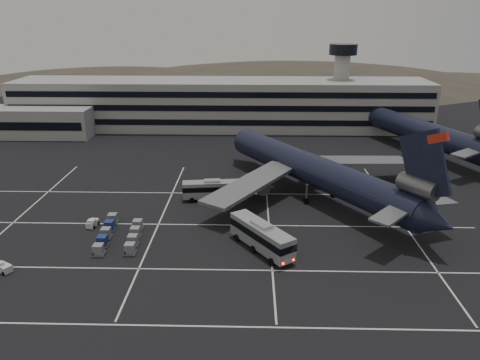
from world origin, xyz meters
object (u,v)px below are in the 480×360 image
object	(u,v)px
trijet_main	(316,171)
bus_far	(212,189)
tug_a	(92,223)
uld_cluster	(118,235)
bus_near	(261,235)

from	to	relation	value
trijet_main	bus_far	world-z (taller)	trijet_main
tug_a	uld_cluster	size ratio (longest dim) A/B	0.19
trijet_main	uld_cluster	size ratio (longest dim) A/B	4.03
bus_far	tug_a	world-z (taller)	bus_far
bus_near	uld_cluster	size ratio (longest dim) A/B	0.93
bus_near	uld_cluster	distance (m)	21.87
trijet_main	bus_near	world-z (taller)	trijet_main
bus_near	trijet_main	bearing A→B (deg)	28.59
trijet_main	bus_far	bearing A→B (deg)	151.48
uld_cluster	bus_near	bearing A→B (deg)	-7.45
tug_a	uld_cluster	distance (m)	6.84
uld_cluster	trijet_main	bearing A→B (deg)	29.25
tug_a	uld_cluster	world-z (taller)	uld_cluster
bus_near	uld_cluster	bearing A→B (deg)	137.56
trijet_main	bus_near	xyz separation A→B (m)	(-10.28, -20.70, -2.86)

